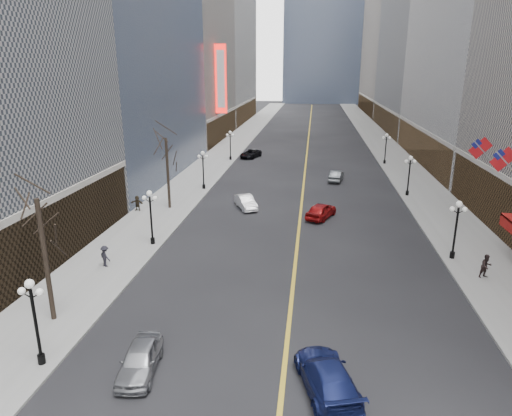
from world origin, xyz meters
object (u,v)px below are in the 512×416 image
(streetlamp_east_2, at_px, (409,171))
(streetlamp_west_1, at_px, (151,212))
(streetlamp_west_0, at_px, (34,313))
(streetlamp_west_2, at_px, (203,166))
(car_nb_near, at_px, (140,359))
(streetlamp_east_3, at_px, (386,145))
(car_sb_mid, at_px, (321,211))
(streetlamp_east_1, at_px, (456,224))
(car_sb_far, at_px, (336,176))
(car_nb_mid, at_px, (246,202))
(car_nb_far, at_px, (251,154))
(streetlamp_west_3, at_px, (230,142))
(car_sb_near, at_px, (327,377))

(streetlamp_east_2, bearing_deg, streetlamp_west_1, -142.67)
(streetlamp_west_0, distance_m, streetlamp_west_2, 34.00)
(streetlamp_east_2, xyz_separation_m, car_nb_near, (-18.64, -33.81, -2.20))
(streetlamp_west_2, bearing_deg, streetlamp_east_3, 37.33)
(streetlamp_east_2, xyz_separation_m, streetlamp_west_1, (-23.60, -18.00, 0.00))
(streetlamp_west_1, xyz_separation_m, streetlamp_west_2, (0.00, 18.00, 0.00))
(streetlamp_east_2, relative_size, car_sb_mid, 1.02)
(streetlamp_east_2, bearing_deg, streetlamp_east_1, -90.00)
(streetlamp_west_1, xyz_separation_m, car_nb_near, (4.96, -15.81, -2.20))
(car_sb_far, bearing_deg, car_nb_mid, 63.66)
(streetlamp_east_3, bearing_deg, car_nb_far, 172.21)
(streetlamp_west_0, height_order, car_sb_far, streetlamp_west_0)
(streetlamp_west_1, height_order, car_nb_mid, streetlamp_west_1)
(streetlamp_east_3, distance_m, streetlamp_west_1, 43.05)
(streetlamp_west_3, xyz_separation_m, car_nb_mid, (6.10, -24.84, -2.22))
(car_nb_mid, bearing_deg, car_sb_far, 28.57)
(car_nb_near, distance_m, car_nb_far, 54.70)
(car_sb_near, bearing_deg, car_sb_mid, -106.35)
(car_nb_near, height_order, car_sb_mid, car_sb_mid)
(car_nb_near, height_order, car_sb_far, car_nb_near)
(car_nb_mid, bearing_deg, car_nb_near, -117.35)
(car_sb_near, bearing_deg, streetlamp_west_0, -16.66)
(car_nb_mid, bearing_deg, streetlamp_west_2, 106.78)
(streetlamp_east_3, relative_size, streetlamp_west_1, 1.00)
(car_sb_near, bearing_deg, streetlamp_east_3, -117.00)
(car_nb_mid, distance_m, car_sb_far, 16.46)
(streetlamp_west_0, height_order, streetlamp_west_1, same)
(streetlamp_west_0, bearing_deg, streetlamp_east_3, 65.59)
(streetlamp_west_1, distance_m, car_nb_mid, 12.91)
(streetlamp_west_2, xyz_separation_m, car_nb_near, (4.96, -33.81, -2.20))
(streetlamp_west_0, bearing_deg, car_nb_mid, 77.34)
(car_nb_mid, xyz_separation_m, car_sb_near, (7.70, -27.23, 0.07))
(streetlamp_west_2, xyz_separation_m, car_sb_far, (15.89, 6.39, -2.21))
(streetlamp_west_3, distance_m, car_sb_mid, 30.47)
(streetlamp_east_1, distance_m, car_nb_far, 44.12)
(streetlamp_west_1, height_order, streetlamp_west_2, same)
(car_nb_mid, bearing_deg, streetlamp_west_3, 78.86)
(streetlamp_west_3, bearing_deg, car_nb_near, -84.53)
(streetlamp_west_2, relative_size, car_nb_mid, 1.10)
(streetlamp_west_0, height_order, car_sb_near, streetlamp_west_0)
(streetlamp_west_2, bearing_deg, streetlamp_west_1, -90.00)
(car_nb_far, bearing_deg, streetlamp_east_1, -45.15)
(streetlamp_west_1, bearing_deg, car_sb_far, 56.92)
(car_sb_mid, bearing_deg, streetlamp_west_3, -39.78)
(streetlamp_west_1, relative_size, car_sb_far, 1.08)
(streetlamp_east_3, height_order, car_nb_near, streetlamp_east_3)
(car_nb_far, height_order, car_sb_far, car_sb_far)
(streetlamp_east_3, relative_size, car_nb_far, 0.96)
(streetlamp_west_0, distance_m, car_nb_far, 54.96)
(streetlamp_east_1, distance_m, car_sb_far, 25.68)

